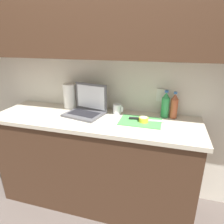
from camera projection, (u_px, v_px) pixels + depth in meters
The scene contains 11 objects.
ground_plane at pixel (97, 198), 2.11m from camera, with size 12.00×12.00×0.00m, color #564C47.
wall_back at pixel (100, 41), 1.77m from camera, with size 5.20×0.38×2.60m.
counter_unit at pixel (94, 159), 1.96m from camera, with size 1.88×0.58×0.91m.
laptop at pixel (87, 107), 1.88m from camera, with size 0.39×0.33×0.28m.
cutting_board at pixel (140, 121), 1.71m from camera, with size 0.35×0.24×0.01m, color #4C9E51.
knife at pixel (140, 119), 1.73m from camera, with size 0.30×0.06×0.02m.
lemon_half_cut at pixel (144, 120), 1.69m from camera, with size 0.08×0.08×0.04m.
bottle_green_soda at pixel (165, 105), 1.79m from camera, with size 0.07×0.07×0.25m.
bottle_oil_tall at pixel (174, 106), 1.77m from camera, with size 0.07×0.07×0.24m.
measuring_cup at pixel (117, 109), 1.88m from camera, with size 0.10×0.08×0.09m.
paper_towel_roll at pixel (70, 96), 2.03m from camera, with size 0.13×0.13×0.25m.
Camera 1 is at (0.62, -1.56, 1.58)m, focal length 32.00 mm.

